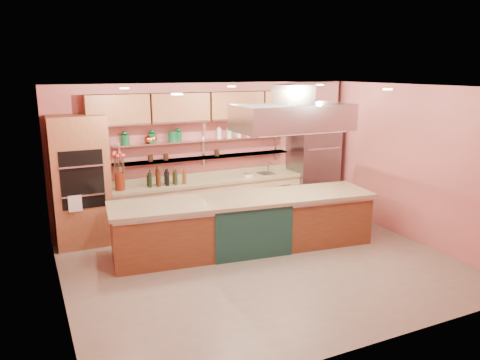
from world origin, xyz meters
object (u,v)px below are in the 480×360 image
flower_vase (120,182)px  kitchen_scale (247,174)px  island (245,224)px  copper_kettle (149,139)px  refrigerator (313,164)px  green_canister (173,136)px

flower_vase → kitchen_scale: (2.55, 0.00, -0.11)m
island → kitchen_scale: 1.67m
kitchen_scale → copper_kettle: copper_kettle is taller
island → kitchen_scale: size_ratio=27.00×
refrigerator → kitchen_scale: size_ratio=12.76×
flower_vase → green_canister: 1.31m
island → flower_vase: flower_vase is taller
copper_kettle → green_canister: green_canister is taller
flower_vase → kitchen_scale: flower_vase is taller
green_canister → kitchen_scale: bearing=-8.5°
island → copper_kettle: size_ratio=25.46×
island → refrigerator: bearing=38.0°
refrigerator → island: 2.77m
kitchen_scale → green_canister: size_ratio=0.86×
copper_kettle → flower_vase: bearing=-160.1°
island → flower_vase: bearing=148.9°
island → green_canister: green_canister is taller
island → kitchen_scale: kitchen_scale is taller
refrigerator → copper_kettle: refrigerator is taller
island → copper_kettle: copper_kettle is taller
flower_vase → kitchen_scale: 2.55m
refrigerator → green_canister: bearing=175.7°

